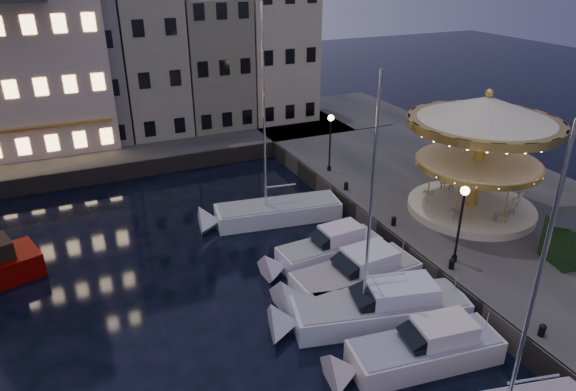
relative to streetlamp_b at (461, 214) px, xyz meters
name	(u,v)px	position (x,y,z in m)	size (l,w,h in m)	color
ground	(340,330)	(-7.20, -1.00, -4.02)	(160.00, 160.00, 0.00)	black
quay_east	(483,208)	(6.80, 5.00, -3.37)	(16.00, 56.00, 1.30)	#474442
quay_north	(94,150)	(-15.20, 27.00, -3.37)	(44.00, 12.00, 1.30)	#474442
quaywall_e	(379,233)	(-1.20, 5.00, -3.37)	(0.15, 44.00, 1.30)	#47423A
quaywall_n	(129,171)	(-13.20, 21.00, -3.37)	(48.00, 0.15, 1.30)	#47423A
streetlamp_b	(461,214)	(0.00, 0.00, 0.00)	(0.44, 0.44, 4.17)	black
streetlamp_c	(330,135)	(0.00, 13.50, 0.00)	(0.44, 0.44, 4.17)	black
streetlamp_d	(521,141)	(11.30, 7.00, 0.00)	(0.44, 0.44, 4.17)	black
bollard_a	(542,330)	(-0.60, -6.00, -2.41)	(0.30, 0.30, 0.57)	black
bollard_b	(452,263)	(-0.60, -0.50, -2.41)	(0.30, 0.30, 0.57)	black
bollard_c	(394,220)	(-0.60, 4.50, -2.41)	(0.30, 0.30, 0.57)	black
bollard_d	(346,185)	(-0.60, 10.00, -2.41)	(0.30, 0.30, 0.57)	black
townhouse_nc	(76,48)	(-15.20, 29.00, 4.76)	(6.82, 8.00, 14.80)	slate
townhouse_nd	(147,37)	(-9.45, 29.00, 5.26)	(5.50, 8.00, 15.80)	gray
townhouse_ne	(210,51)	(-4.00, 29.00, 3.76)	(6.16, 8.00, 12.80)	gray
townhouse_nf	(272,41)	(2.05, 29.00, 4.26)	(6.82, 8.00, 13.80)	tan
motorboat_b	(416,352)	(-5.40, -4.14, -3.38)	(7.50, 2.99, 2.15)	silver
motorboat_c	(372,309)	(-5.56, -1.01, -3.34)	(9.21, 4.32, 12.22)	silver
motorboat_d	(349,278)	(-5.17, 1.67, -3.38)	(7.70, 2.99, 2.15)	silver
motorboat_e	(323,252)	(-5.20, 4.49, -3.38)	(6.98, 2.35, 2.15)	silver
motorboat_f	(269,213)	(-6.05, 10.27, -3.49)	(9.09, 3.51, 12.01)	silver
carousel	(483,133)	(4.74, 4.09, 2.26)	(8.64, 8.64, 7.56)	beige
ticket_kiosk	(575,224)	(5.25, -2.34, -0.56)	(3.09, 3.09, 3.62)	black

